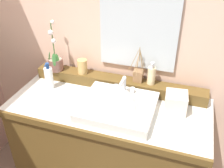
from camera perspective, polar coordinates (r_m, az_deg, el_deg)
wall_back at (r=1.80m, az=3.17°, el=13.65°), size 3.05×0.20×2.56m
vanity_cabinet at (r=1.95m, az=-0.78°, el=-14.67°), size 1.29×0.57×0.86m
back_ledge at (r=1.81m, az=1.31°, el=0.22°), size 1.21×0.11×0.08m
sink_basin at (r=1.58m, az=1.10°, el=-5.59°), size 0.45×0.39×0.29m
soap_bar at (r=1.68m, az=-1.65°, el=-1.04°), size 0.07×0.04×0.02m
potted_plant at (r=1.91m, az=-12.40°, el=4.99°), size 0.11×0.11×0.36m
soap_dispenser at (r=1.71m, az=8.71°, el=1.96°), size 0.05×0.06×0.16m
tumbler_cup at (r=1.84m, az=-6.56°, el=3.85°), size 0.07×0.07×0.10m
reed_diffuser at (r=1.75m, az=5.83°, el=1.98°), size 0.11×0.12×0.25m
lotion_bottle at (r=1.84m, az=-13.75°, el=1.40°), size 0.06×0.06×0.19m
tissue_box at (r=1.62m, az=13.90°, el=-4.01°), size 0.14×0.14×0.13m
mirror at (r=1.68m, az=5.81°, el=11.35°), size 0.51×0.02×0.49m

